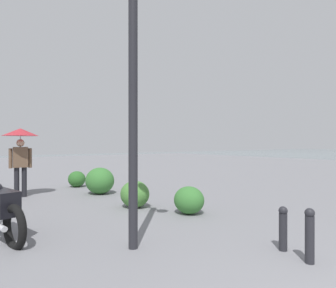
% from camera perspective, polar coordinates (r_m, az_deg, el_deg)
% --- Properties ---
extents(lamppost, '(0.98, 0.28, 4.43)m').
position_cam_1_polar(lamppost, '(4.73, -6.70, 16.25)').
color(lamppost, '#232328').
rests_on(lamppost, ground).
extents(pedestrian, '(1.00, 1.00, 2.03)m').
position_cam_1_polar(pedestrian, '(9.81, -26.38, 0.20)').
color(pedestrian, black).
rests_on(pedestrian, ground).
extents(bollard_near, '(0.13, 0.13, 0.73)m').
position_cam_1_polar(bollard_near, '(4.54, 25.46, -15.35)').
color(bollard_near, '#232328').
rests_on(bollard_near, ground).
extents(bollard_mid, '(0.13, 0.13, 0.66)m').
position_cam_1_polar(bollard_mid, '(4.90, 21.14, -14.65)').
color(bollard_mid, '#232328').
rests_on(bollard_mid, ground).
extents(shrub_low, '(0.77, 0.70, 0.66)m').
position_cam_1_polar(shrub_low, '(7.54, -6.36, -9.50)').
color(shrub_low, '#477F38').
rests_on(shrub_low, ground).
extents(shrub_round, '(0.67, 0.60, 0.57)m').
position_cam_1_polar(shrub_round, '(11.39, -17.04, -6.42)').
color(shrub_round, '#2D6628').
rests_on(shrub_round, ground).
extents(shrub_wide, '(0.73, 0.65, 0.62)m').
position_cam_1_polar(shrub_wide, '(6.86, 4.03, -10.65)').
color(shrub_wide, '#387533').
rests_on(shrub_wide, ground).
extents(shrub_tall, '(0.97, 0.87, 0.82)m').
position_cam_1_polar(shrub_tall, '(9.66, -12.91, -6.86)').
color(shrub_tall, '#387533').
rests_on(shrub_tall, ground).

